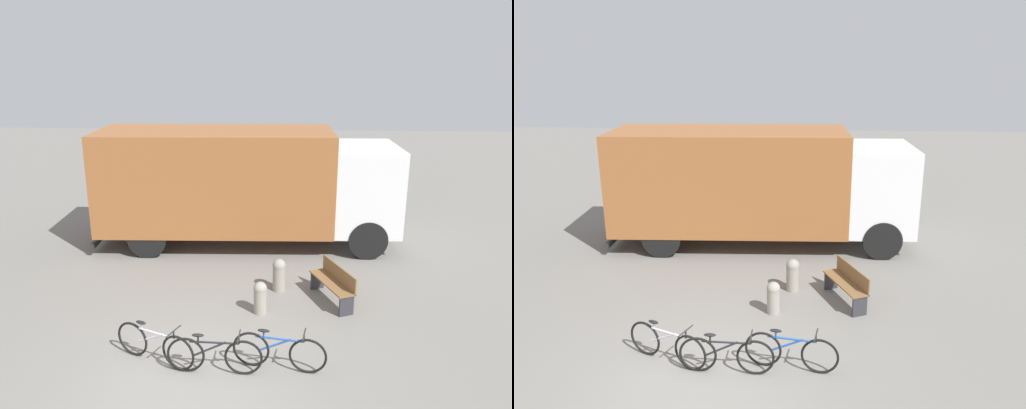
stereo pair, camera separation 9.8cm
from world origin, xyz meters
TOP-DOWN VIEW (x-y plane):
  - ground_plane at (0.00, 0.00)m, footprint 60.00×60.00m
  - delivery_truck at (0.35, 6.71)m, footprint 8.73×2.91m
  - park_bench at (2.72, 3.13)m, footprint 0.96×1.52m
  - bicycle_near at (-0.76, 0.53)m, footprint 1.60×0.73m
  - bicycle_middle at (0.37, 0.27)m, footprint 1.71×0.44m
  - bicycle_far at (1.51, 0.45)m, footprint 1.70×0.44m
  - bollard_near_bench at (1.07, 2.47)m, footprint 0.30×0.30m
  - bollard_far_bench at (1.46, 3.60)m, footprint 0.32×0.32m

SIDE VIEW (x-z plane):
  - ground_plane at x=0.00m, z-range 0.00..0.00m
  - bicycle_near at x=-0.76m, z-range -0.02..0.75m
  - bicycle_middle at x=0.37m, z-range -0.02..0.75m
  - bicycle_far at x=1.51m, z-range -0.02..0.75m
  - bollard_near_bench at x=1.07m, z-range 0.03..0.77m
  - bollard_far_bench at x=1.46m, z-range 0.03..0.83m
  - park_bench at x=2.72m, z-range 0.05..0.89m
  - delivery_truck at x=0.35m, z-range 0.20..3.58m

